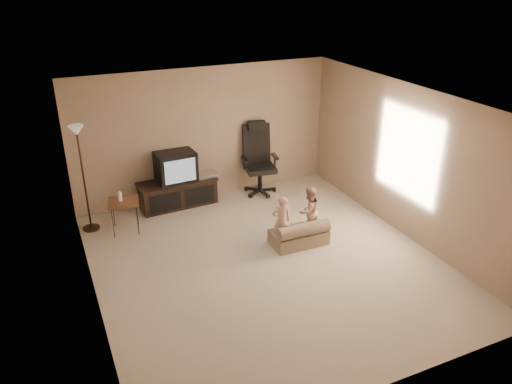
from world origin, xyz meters
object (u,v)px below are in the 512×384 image
office_chair (259,168)px  toddler_left (282,220)px  toddler_right (309,211)px  tv_stand (178,184)px  child_sofa (300,235)px  floor_lamp (80,155)px  side_table (123,202)px

office_chair → toddler_left: size_ratio=1.66×
office_chair → toddler_right: bearing=-79.3°
tv_stand → toddler_left: tv_stand is taller
child_sofa → toddler_left: toddler_left is taller
tv_stand → office_chair: size_ratio=1.06×
office_chair → child_sofa: size_ratio=1.56×
office_chair → toddler_right: size_ratio=1.64×
toddler_left → floor_lamp: bearing=-21.8°
toddler_right → office_chair: bearing=-102.9°
tv_stand → floor_lamp: bearing=-173.2°
side_table → floor_lamp: floor_lamp is taller
office_chair → toddler_right: 1.92m
tv_stand → toddler_left: 2.36m
office_chair → toddler_left: 2.09m
office_chair → side_table: size_ratio=1.89×
tv_stand → toddler_right: size_ratio=1.75×
tv_stand → toddler_left: bearing=-64.8°
toddler_left → toddler_right: size_ratio=0.99×
floor_lamp → child_sofa: floor_lamp is taller
side_table → child_sofa: 2.99m
office_chair → side_table: 2.80m
office_chair → floor_lamp: (-3.28, -0.23, 0.84)m
tv_stand → toddler_right: bearing=-52.7°
floor_lamp → toddler_left: (2.76, -1.79, -0.93)m
child_sofa → toddler_right: toddler_right is taller
toddler_right → floor_lamp: bearing=-40.9°
side_table → child_sofa: side_table is taller
floor_lamp → toddler_right: size_ratio=2.15×
office_chair → toddler_left: office_chair is taller
tv_stand → child_sofa: (1.38, -2.23, -0.26)m
tv_stand → office_chair: office_chair is taller
side_table → child_sofa: size_ratio=0.83×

